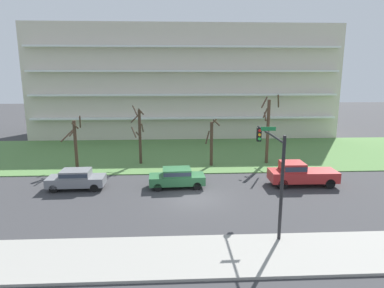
{
  "coord_description": "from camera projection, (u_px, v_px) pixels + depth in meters",
  "views": [
    {
      "loc": [
        -1.37,
        -23.06,
        8.98
      ],
      "look_at": [
        0.09,
        6.0,
        2.8
      ],
      "focal_mm": 31.24,
      "sensor_mm": 36.0,
      "label": 1
    }
  ],
  "objects": [
    {
      "name": "ground",
      "position": [
        195.0,
        198.0,
        24.46
      ],
      "size": [
        160.0,
        160.0,
        0.0
      ],
      "primitive_type": "plane",
      "color": "#38383A"
    },
    {
      "name": "sidewalk_curb_near",
      "position": [
        204.0,
        256.0,
        16.63
      ],
      "size": [
        80.0,
        4.0,
        0.15
      ],
      "primitive_type": "cube",
      "color": "#99968E",
      "rests_on": "ground"
    },
    {
      "name": "grass_lawn_strip",
      "position": [
        188.0,
        153.0,
        38.13
      ],
      "size": [
        80.0,
        16.0,
        0.08
      ],
      "primitive_type": "cube",
      "color": "#547F42",
      "rests_on": "ground"
    },
    {
      "name": "apartment_building",
      "position": [
        184.0,
        82.0,
        49.47
      ],
      "size": [
        42.48,
        11.44,
        15.44
      ],
      "color": "beige",
      "rests_on": "ground"
    },
    {
      "name": "tree_far_left",
      "position": [
        75.0,
        142.0,
        31.61
      ],
      "size": [
        2.08,
        1.79,
        5.15
      ],
      "color": "#423023",
      "rests_on": "ground"
    },
    {
      "name": "tree_left",
      "position": [
        139.0,
        134.0,
        33.05
      ],
      "size": [
        1.4,
        1.79,
        5.92
      ],
      "color": "#423023",
      "rests_on": "ground"
    },
    {
      "name": "tree_center",
      "position": [
        212.0,
        142.0,
        32.44
      ],
      "size": [
        1.48,
        1.47,
        4.76
      ],
      "color": "#423023",
      "rests_on": "ground"
    },
    {
      "name": "tree_right",
      "position": [
        268.0,
        128.0,
        33.21
      ],
      "size": [
        2.0,
        2.02,
        7.02
      ],
      "color": "#4C3828",
      "rests_on": "ground"
    },
    {
      "name": "pickup_red_near_left",
      "position": [
        300.0,
        173.0,
        27.12
      ],
      "size": [
        5.43,
        2.07,
        1.95
      ],
      "rotation": [
        0.0,
        0.0,
        3.13
      ],
      "color": "#B22828",
      "rests_on": "ground"
    },
    {
      "name": "sedan_gray_center_left",
      "position": [
        76.0,
        178.0,
        26.27
      ],
      "size": [
        4.44,
        1.9,
        1.57
      ],
      "rotation": [
        0.0,
        0.0,
        3.16
      ],
      "color": "slate",
      "rests_on": "ground"
    },
    {
      "name": "sedan_green_center_right",
      "position": [
        177.0,
        177.0,
        26.66
      ],
      "size": [
        4.49,
        2.03,
        1.57
      ],
      "rotation": [
        0.0,
        0.0,
        3.19
      ],
      "color": "#2D6B3D",
      "rests_on": "ground"
    },
    {
      "name": "traffic_signal_mast",
      "position": [
        272.0,
        160.0,
        19.29
      ],
      "size": [
        0.9,
        5.58,
        5.87
      ],
      "color": "black",
      "rests_on": "ground"
    }
  ]
}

